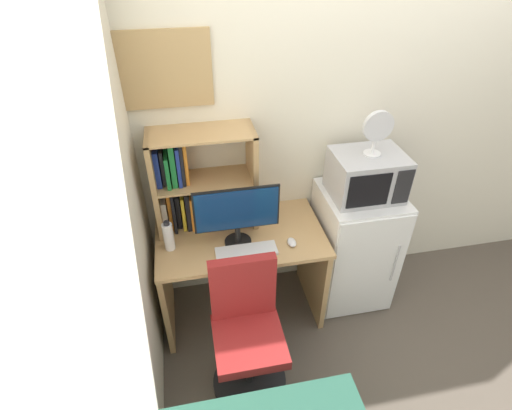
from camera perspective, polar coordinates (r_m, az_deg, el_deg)
wall_back at (r=3.08m, az=23.32°, el=11.19°), size 6.40×0.04×2.60m
wall_left at (r=1.38m, az=-21.87°, el=-23.91°), size 0.04×4.40×2.60m
desk at (r=2.78m, az=-2.17°, el=-8.10°), size 1.11×0.64×0.76m
hutch_bookshelf at (r=2.57m, az=-9.33°, el=3.08°), size 0.65×0.29×0.68m
monitor at (r=2.40m, az=-2.78°, el=-1.12°), size 0.53×0.17×0.41m
keyboard at (r=2.48m, az=-1.40°, el=-6.72°), size 0.39×0.13×0.02m
computer_mouse at (r=2.54m, az=5.22°, el=-5.41°), size 0.05×0.09×0.03m
water_bottle at (r=2.51m, az=-12.57°, el=-4.45°), size 0.06×0.06×0.21m
mini_fridge at (r=3.05m, az=13.90°, el=-5.81°), size 0.54×0.55×0.94m
microwave at (r=2.69m, az=15.74°, el=4.20°), size 0.46×0.37×0.30m
desk_fan at (r=2.54m, az=17.19°, el=10.38°), size 0.19×0.11×0.30m
desk_chair at (r=2.50m, az=-1.29°, el=-18.53°), size 0.47×0.47×0.93m
wall_corkboard at (r=2.39m, az=-14.20°, el=18.38°), size 0.62×0.02×0.43m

